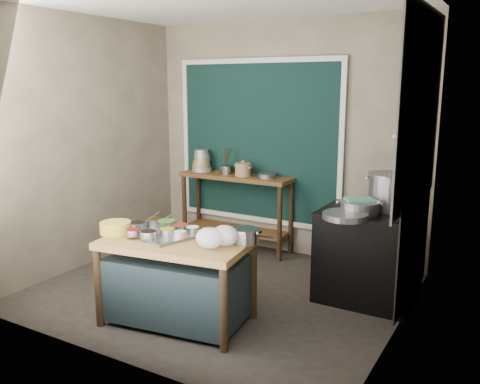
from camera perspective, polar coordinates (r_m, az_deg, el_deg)
The scene contains 30 objects.
floor at distance 5.25m, azimuth -2.39°, elevation -11.13°, with size 3.50×3.00×0.02m, color #2A2520.
back_wall at distance 6.19m, azimuth 5.05°, elevation 5.92°, with size 3.50×0.02×2.80m, color gray.
left_wall at distance 6.00m, azimuth -16.92°, elevation 5.26°, with size 0.02×3.00×2.80m, color gray.
right_wall at distance 4.20m, azimuth 18.16°, elevation 2.51°, with size 0.02×3.00×2.80m, color gray.
curtain_panel at distance 6.31m, azimuth 2.00°, elevation 5.62°, with size 2.10×0.02×1.90m, color black.
curtain_frame at distance 6.30m, azimuth 1.95°, elevation 5.62°, with size 2.22×0.03×2.02m, color beige, non-canonical shape.
tile_panel at distance 4.70m, azimuth 19.66°, elevation 8.88°, with size 0.02×1.70×1.70m, color #B2B2AA.
soot_patch at distance 4.98m, azimuth 19.01°, elevation -4.40°, with size 0.01×1.30×1.30m, color black.
wall_shelf at distance 5.03m, azimuth 18.93°, elevation 6.23°, with size 0.22×0.70×0.03m, color beige.
prep_table at distance 4.50m, azimuth -7.08°, elevation -9.91°, with size 1.25×0.72×0.75m, color olive.
back_counter at distance 6.40m, azimuth -0.44°, elevation -2.25°, with size 1.45×0.40×0.95m, color #533517.
stove_block at distance 5.05m, azimuth 14.20°, elevation -7.15°, with size 0.90×0.68×0.85m, color black.
stove_top at distance 4.93m, azimuth 14.46°, elevation -2.30°, with size 0.92×0.69×0.03m, color black.
condiment_tray at distance 4.53m, azimuth -8.86°, elevation -4.65°, with size 0.59×0.42×0.03m, color gray.
condiment_bowls at distance 4.54m, azimuth -8.89°, elevation -4.02°, with size 0.64×0.48×0.07m.
yellow_basin at distance 4.65m, azimuth -13.80°, elevation -3.91°, with size 0.27×0.27×0.11m, color yellow.
saucepan at distance 4.24m, azimuth 0.52°, elevation -4.93°, with size 0.23×0.23×0.13m, color gray, non-canonical shape.
plastic_bag_a at distance 4.11m, azimuth -3.47°, elevation -5.18°, with size 0.23×0.20×0.17m, color white.
plastic_bag_b at distance 4.18m, azimuth -1.69°, elevation -4.90°, with size 0.23×0.19×0.17m, color white.
bowl_stack at distance 6.57m, azimuth -4.31°, elevation 3.41°, with size 0.25×0.25×0.28m.
utensil_cup at distance 6.38m, azimuth -1.51°, elevation 2.52°, with size 0.17×0.17×0.10m, color gray.
ceramic_crock at distance 6.19m, azimuth 0.35°, elevation 2.43°, with size 0.21×0.21×0.14m, color #906E4E, non-canonical shape.
wide_bowl at distance 6.09m, azimuth 3.05°, elevation 1.85°, with size 0.22×0.22×0.05m, color gray.
stock_pot at distance 5.02m, azimuth 16.59°, elevation 0.05°, with size 0.44×0.44×0.35m, color gray, non-canonical shape.
pot_lid at distance 4.78m, azimuth 16.80°, elevation -0.24°, with size 0.40×0.40×0.02m, color gray.
steamer at distance 4.80m, azimuth 13.27°, elevation -1.68°, with size 0.38×0.38×0.12m, color gray, non-canonical shape.
green_cloth at distance 4.78m, azimuth 13.31°, elevation -0.85°, with size 0.25×0.19×0.02m, color #508666.
shallow_pan at distance 4.60m, azimuth 11.73°, elevation -2.63°, with size 0.40×0.40×0.05m, color gray.
shelf_bowl_stack at distance 4.95m, azimuth 18.81°, elevation 7.07°, with size 0.17×0.17×0.14m.
shelf_bowl_green at distance 5.19m, azimuth 19.34°, elevation 6.84°, with size 0.16×0.16×0.06m, color gray.
Camera 1 is at (2.60, -4.06, 2.05)m, focal length 38.00 mm.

